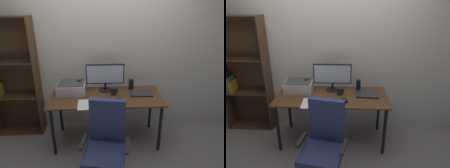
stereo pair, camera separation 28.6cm
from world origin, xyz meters
TOP-DOWN VIEW (x-y plane):
  - ground_plane at (0.00, 0.00)m, footprint 12.00×12.00m
  - back_wall at (0.00, 0.52)m, footprint 6.40×0.10m
  - desk at (0.00, 0.00)m, footprint 1.58×0.70m
  - monitor at (-0.01, 0.21)m, footprint 0.56×0.20m
  - keyboard at (-0.05, -0.19)m, footprint 0.29×0.12m
  - mouse at (0.19, -0.17)m, footprint 0.08×0.11m
  - coffee_mug at (0.11, 0.05)m, footprint 0.10×0.08m
  - laptop at (0.50, 0.05)m, footprint 0.33×0.24m
  - speaker_left at (-0.39, 0.20)m, footprint 0.06×0.07m
  - speaker_right at (0.38, 0.20)m, footprint 0.06×0.07m
  - printer at (-0.50, 0.15)m, footprint 0.40×0.34m
  - paper_sheet at (-0.27, -0.24)m, footprint 0.22×0.31m
  - office_chair at (-0.03, -0.78)m, footprint 0.56×0.55m
  - bookshelf at (-1.41, 0.35)m, footprint 0.74×0.28m

SIDE VIEW (x-z plane):
  - ground_plane at x=0.00m, z-range 0.00..0.00m
  - office_chair at x=-0.03m, z-range -0.05..0.96m
  - desk at x=0.00m, z-range 0.29..1.03m
  - paper_sheet at x=-0.27m, z-range 0.74..0.74m
  - keyboard at x=-0.05m, z-range 0.74..0.76m
  - laptop at x=0.50m, z-range 0.74..0.76m
  - mouse at x=0.19m, z-range 0.74..0.77m
  - coffee_mug at x=0.11m, z-range 0.74..0.85m
  - printer at x=-0.50m, z-range 0.74..0.90m
  - speaker_left at x=-0.39m, z-range 0.74..0.91m
  - speaker_right at x=0.38m, z-range 0.74..0.91m
  - bookshelf at x=-1.41m, z-range -0.01..1.80m
  - monitor at x=-0.01m, z-range 0.77..1.18m
  - back_wall at x=0.00m, z-range 0.00..2.60m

